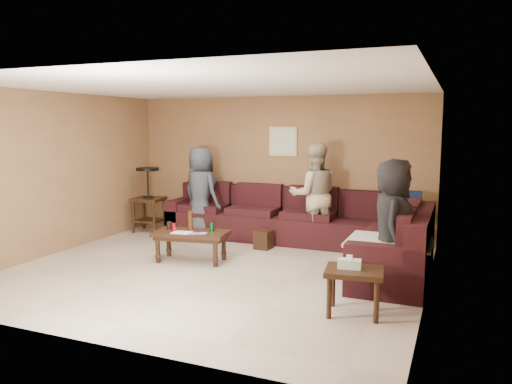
% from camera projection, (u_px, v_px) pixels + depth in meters
% --- Properties ---
extents(room, '(5.60, 5.50, 2.50)m').
position_uv_depth(room, '(214.00, 150.00, 6.65)').
color(room, '#B2A697').
rests_on(room, ground).
extents(sectional_sofa, '(4.65, 2.90, 0.97)m').
position_uv_depth(sectional_sofa, '(305.00, 231.00, 7.91)').
color(sectional_sofa, black).
rests_on(sectional_sofa, ground).
extents(coffee_table, '(1.14, 0.69, 0.73)m').
position_uv_depth(coffee_table, '(191.00, 236.00, 7.29)').
color(coffee_table, black).
rests_on(coffee_table, ground).
extents(end_table_left, '(0.60, 0.60, 1.20)m').
position_uv_depth(end_table_left, '(148.00, 198.00, 9.34)').
color(end_table_left, black).
rests_on(end_table_left, ground).
extents(side_table_right, '(0.65, 0.56, 0.64)m').
position_uv_depth(side_table_right, '(354.00, 275.00, 5.23)').
color(side_table_right, black).
rests_on(side_table_right, ground).
extents(waste_bin, '(0.27, 0.27, 0.30)m').
position_uv_depth(waste_bin, '(264.00, 240.00, 8.07)').
color(waste_bin, black).
rests_on(waste_bin, ground).
extents(wall_art, '(0.52, 0.04, 0.52)m').
position_uv_depth(wall_art, '(283.00, 141.00, 8.88)').
color(wall_art, tan).
rests_on(wall_art, ground).
extents(person_left, '(0.92, 0.76, 1.62)m').
position_uv_depth(person_left, '(201.00, 192.00, 8.88)').
color(person_left, '#313945').
rests_on(person_left, ground).
extents(person_middle, '(1.03, 0.95, 1.71)m').
position_uv_depth(person_middle, '(314.00, 195.00, 8.16)').
color(person_middle, tan).
rests_on(person_middle, ground).
extents(person_right, '(0.59, 0.83, 1.59)m').
position_uv_depth(person_right, '(393.00, 224.00, 6.04)').
color(person_right, black).
rests_on(person_right, ground).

